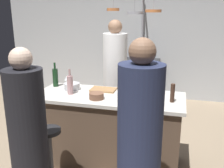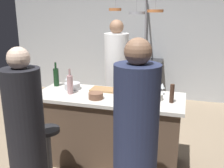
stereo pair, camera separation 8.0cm
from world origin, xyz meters
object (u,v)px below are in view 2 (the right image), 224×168
guest_left (27,141)px  wine_bottle_red (56,77)px  mixing_bowl_ceramic (154,96)px  mixing_bowl_wooden (96,96)px  wine_bottle_white (121,87)px  wine_glass_by_chef (162,86)px  chef (116,81)px  wine_bottle_dark (141,85)px  wine_glass_near_right_guest (67,78)px  pepper_mill (172,93)px  stove_range (142,81)px  wine_bottle_rose (70,84)px  bar_stool_left (49,154)px  mixing_bowl_steel (72,86)px  cutting_board (104,89)px  guest_right (135,151)px

guest_left → wine_bottle_red: bearing=105.1°
mixing_bowl_ceramic → mixing_bowl_wooden: bearing=-165.3°
wine_bottle_white → mixing_bowl_wooden: bearing=-154.6°
wine_bottle_red → wine_glass_by_chef: wine_bottle_red is taller
chef → wine_bottle_dark: chef is taller
wine_glass_near_right_guest → wine_bottle_dark: bearing=-5.7°
guest_left → mixing_bowl_ceramic: bearing=45.2°
chef → pepper_mill: size_ratio=8.38×
mixing_bowl_wooden → chef: bearing=93.1°
guest_left → wine_glass_by_chef: 1.65m
stove_range → wine_bottle_red: (-0.80, -2.26, 0.58)m
guest_left → wine_glass_near_right_guest: (-0.18, 1.25, 0.26)m
wine_bottle_rose → wine_bottle_dark: bearing=14.3°
bar_stool_left → mixing_bowl_wooden: bearing=49.4°
wine_bottle_red → mixing_bowl_wooden: wine_bottle_red is taller
pepper_mill → wine_bottle_dark: bearing=153.8°
stove_range → pepper_mill: (0.75, -2.50, 0.56)m
mixing_bowl_wooden → wine_bottle_white: bearing=25.4°
wine_glass_near_right_guest → mixing_bowl_ceramic: size_ratio=0.70×
chef → wine_bottle_white: (0.33, -1.00, 0.22)m
mixing_bowl_steel → wine_bottle_red: bearing=163.3°
cutting_board → mixing_bowl_wooden: size_ratio=1.88×
bar_stool_left → wine_bottle_red: size_ratio=2.10×
guest_right → mixing_bowl_ceramic: size_ratio=8.20×
wine_bottle_red → wine_bottle_rose: bearing=-39.0°
guest_left → wine_glass_near_right_guest: size_ratio=10.95×
chef → wine_bottle_rose: chef is taller
wine_bottle_red → chef: bearing=50.4°
pepper_mill → wine_bottle_dark: (-0.38, 0.19, 0.02)m
stove_range → wine_bottle_white: size_ratio=2.66×
wine_glass_by_chef → mixing_bowl_steel: size_ratio=0.72×
wine_bottle_dark → pepper_mill: bearing=-26.2°
chef → mixing_bowl_steel: 0.93m
stove_range → wine_glass_near_right_guest: 2.37m
cutting_board → wine_glass_near_right_guest: (-0.53, 0.06, 0.10)m
wine_bottle_rose → wine_glass_by_chef: 1.12m
wine_bottle_white → wine_bottle_rose: wine_bottle_white is taller
bar_stool_left → cutting_board: (0.37, 0.80, 0.53)m
chef → wine_glass_by_chef: size_ratio=12.06×
wine_bottle_red → wine_glass_near_right_guest: wine_bottle_red is taller
chef → guest_left: 2.00m
guest_left → stove_range: bearing=82.3°
bar_stool_left → mixing_bowl_ceramic: bearing=31.1°
pepper_mill → wine_bottle_rose: bearing=-178.8°
guest_left → mixing_bowl_steel: bearing=92.8°
guest_right → wine_glass_near_right_guest: bearing=133.9°
stove_range → wine_bottle_red: bearing=-109.4°
bar_stool_left → wine_glass_by_chef: 1.52m
pepper_mill → wine_bottle_rose: 1.21m
guest_right → cutting_board: size_ratio=5.31×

